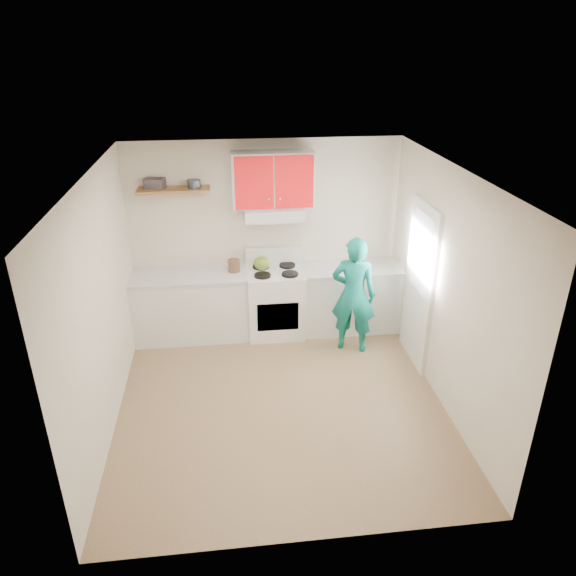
{
  "coord_description": "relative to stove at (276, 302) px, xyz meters",
  "views": [
    {
      "loc": [
        -0.51,
        -4.97,
        3.77
      ],
      "look_at": [
        0.15,
        0.55,
        1.15
      ],
      "focal_mm": 33.49,
      "sensor_mm": 36.0,
      "label": 1
    }
  ],
  "objects": [
    {
      "name": "stove",
      "position": [
        0.0,
        0.0,
        0.0
      ],
      "size": [
        0.76,
        0.65,
        0.92
      ],
      "primitive_type": "cube",
      "color": "white",
      "rests_on": "floor"
    },
    {
      "name": "kettle",
      "position": [
        -0.17,
        0.09,
        0.55
      ],
      "size": [
        0.22,
        0.22,
        0.18
      ],
      "primitive_type": "ellipsoid",
      "rotation": [
        0.0,
        0.0,
        -0.04
      ],
      "color": "olive",
      "rests_on": "stove"
    },
    {
      "name": "counter_right",
      "position": [
        1.04,
        0.02,
        -0.01
      ],
      "size": [
        1.32,
        0.6,
        0.9
      ],
      "primitive_type": "cube",
      "color": "silver",
      "rests_on": "floor"
    },
    {
      "name": "crock",
      "position": [
        -0.54,
        0.06,
        0.53
      ],
      "size": [
        0.17,
        0.17,
        0.19
      ],
      "primitive_type": "cylinder",
      "rotation": [
        0.0,
        0.0,
        -0.12
      ],
      "color": "#4F3522",
      "rests_on": "counter_left"
    },
    {
      "name": "front_wall",
      "position": [
        -0.1,
        -3.47,
        0.84
      ],
      "size": [
        3.6,
        0.04,
        2.6
      ],
      "primitive_type": "cube",
      "color": "beige",
      "rests_on": "floor"
    },
    {
      "name": "back_wall",
      "position": [
        -0.1,
        0.32,
        0.84
      ],
      "size": [
        3.6,
        0.04,
        2.6
      ],
      "primitive_type": "cube",
      "color": "beige",
      "rests_on": "floor"
    },
    {
      "name": "door",
      "position": [
        1.68,
        -0.88,
        0.56
      ],
      "size": [
        0.05,
        0.85,
        2.05
      ],
      "primitive_type": "cube",
      "color": "white",
      "rests_on": "floor"
    },
    {
      "name": "ceiling",
      "position": [
        -0.1,
        -1.57,
        2.14
      ],
      "size": [
        3.6,
        3.8,
        0.04
      ],
      "primitive_type": "cube",
      "color": "white",
      "rests_on": "floor"
    },
    {
      "name": "door_glass",
      "position": [
        1.65,
        -0.88,
        0.99
      ],
      "size": [
        0.01,
        0.55,
        0.95
      ],
      "primitive_type": "cube",
      "color": "white",
      "rests_on": "door"
    },
    {
      "name": "silicone_mat",
      "position": [
        1.25,
        -0.07,
        0.44
      ],
      "size": [
        0.33,
        0.28,
        0.01
      ],
      "primitive_type": "cube",
      "rotation": [
        0.0,
        0.0,
        -0.04
      ],
      "color": "red",
      "rests_on": "counter_right"
    },
    {
      "name": "range_hood",
      "position": [
        0.0,
        0.1,
        1.24
      ],
      "size": [
        0.76,
        0.44,
        0.15
      ],
      "primitive_type": "cube",
      "color": "silver",
      "rests_on": "back_wall"
    },
    {
      "name": "tin",
      "position": [
        -0.99,
        0.17,
        1.63
      ],
      "size": [
        0.17,
        0.17,
        0.1
      ],
      "primitive_type": "cylinder",
      "rotation": [
        0.0,
        0.0,
        -0.06
      ],
      "color": "#333D4C",
      "rests_on": "shelf"
    },
    {
      "name": "floor",
      "position": [
        -0.1,
        -1.57,
        -0.46
      ],
      "size": [
        3.8,
        3.8,
        0.0
      ],
      "primitive_type": "plane",
      "color": "brown",
      "rests_on": "ground"
    },
    {
      "name": "counter_left",
      "position": [
        -1.14,
        0.02,
        -0.01
      ],
      "size": [
        1.52,
        0.6,
        0.9
      ],
      "primitive_type": "cube",
      "color": "silver",
      "rests_on": "floor"
    },
    {
      "name": "cutting_board",
      "position": [
        0.98,
        0.06,
        0.45
      ],
      "size": [
        0.35,
        0.28,
        0.02
      ],
      "primitive_type": "cube",
      "rotation": [
        0.0,
        0.0,
        -0.12
      ],
      "color": "olive",
      "rests_on": "counter_right"
    },
    {
      "name": "books",
      "position": [
        -1.48,
        0.21,
        1.64
      ],
      "size": [
        0.27,
        0.22,
        0.12
      ],
      "primitive_type": "cube",
      "rotation": [
        0.0,
        0.0,
        -0.2
      ],
      "color": "#40393E",
      "rests_on": "shelf"
    },
    {
      "name": "shelf",
      "position": [
        -1.25,
        0.18,
        1.56
      ],
      "size": [
        0.9,
        0.3,
        0.04
      ],
      "primitive_type": "cube",
      "color": "brown",
      "rests_on": "back_wall"
    },
    {
      "name": "left_wall",
      "position": [
        -1.9,
        -1.57,
        0.84
      ],
      "size": [
        0.04,
        3.8,
        2.6
      ],
      "primitive_type": "cube",
      "color": "beige",
      "rests_on": "floor"
    },
    {
      "name": "right_wall",
      "position": [
        1.7,
        -1.57,
        0.84
      ],
      "size": [
        0.04,
        3.8,
        2.6
      ],
      "primitive_type": "cube",
      "color": "beige",
      "rests_on": "floor"
    },
    {
      "name": "person",
      "position": [
        0.95,
        -0.55,
        0.32
      ],
      "size": [
        0.66,
        0.54,
        1.56
      ],
      "primitive_type": "imported",
      "rotation": [
        0.0,
        0.0,
        2.8
      ],
      "color": "#0C6C61",
      "rests_on": "floor"
    },
    {
      "name": "upper_cabinets",
      "position": [
        0.0,
        0.16,
        1.66
      ],
      "size": [
        1.02,
        0.33,
        0.7
      ],
      "primitive_type": "cube",
      "color": "red",
      "rests_on": "back_wall"
    }
  ]
}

